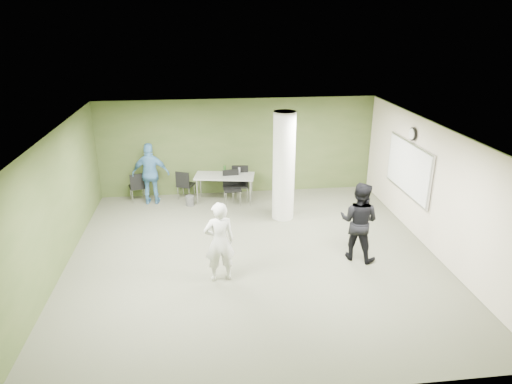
{
  "coord_description": "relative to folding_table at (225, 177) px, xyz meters",
  "views": [
    {
      "loc": [
        -1.0,
        -8.82,
        4.93
      ],
      "look_at": [
        0.17,
        1.0,
        1.13
      ],
      "focal_mm": 32.0,
      "sensor_mm": 36.0,
      "label": 1
    }
  ],
  "objects": [
    {
      "name": "wall_right_cream",
      "position": [
        4.44,
        -3.29,
        0.67
      ],
      "size": [
        0.02,
        8.0,
        2.8
      ],
      "primitive_type": "cube",
      "color": "beige",
      "rests_on": "floor"
    },
    {
      "name": "column",
      "position": [
        1.44,
        -1.29,
        0.67
      ],
      "size": [
        0.56,
        0.56,
        2.8
      ],
      "primitive_type": "cylinder",
      "color": "silver",
      "rests_on": "floor"
    },
    {
      "name": "folding_table",
      "position": [
        0.0,
        0.0,
        0.0
      ],
      "size": [
        1.75,
        0.99,
        1.03
      ],
      "rotation": [
        0.0,
        0.0,
        -0.17
      ],
      "color": "#9A9A94",
      "rests_on": "floor"
    },
    {
      "name": "wall_back",
      "position": [
        0.44,
        0.71,
        0.67
      ],
      "size": [
        8.0,
        2.8,
        0.02
      ],
      "primitive_type": "cube",
      "rotation": [
        1.57,
        0.0,
        0.0
      ],
      "color": "#3E5126",
      "rests_on": "floor"
    },
    {
      "name": "chair_table_left",
      "position": [
        0.18,
        -0.16,
        -0.18
      ],
      "size": [
        0.51,
        0.51,
        0.95
      ],
      "rotation": [
        0.0,
        0.0,
        0.08
      ],
      "color": "black",
      "rests_on": "floor"
    },
    {
      "name": "woman_white",
      "position": [
        -0.33,
        -4.14,
        0.1
      ],
      "size": [
        0.66,
        0.48,
        1.66
      ],
      "primitive_type": "imported",
      "rotation": [
        0.0,
        0.0,
        3.28
      ],
      "color": "silver",
      "rests_on": "floor"
    },
    {
      "name": "chair_table_right",
      "position": [
        0.44,
        0.08,
        -0.16
      ],
      "size": [
        0.53,
        0.53,
        0.99
      ],
      "rotation": [
        0.0,
        0.0,
        -0.09
      ],
      "color": "black",
      "rests_on": "floor"
    },
    {
      "name": "ceiling",
      "position": [
        0.44,
        -3.29,
        2.07
      ],
      "size": [
        8.0,
        8.0,
        0.0
      ],
      "primitive_type": "plane",
      "rotation": [
        3.14,
        0.0,
        0.0
      ],
      "color": "white",
      "rests_on": "wall_back"
    },
    {
      "name": "whiteboard",
      "position": [
        4.36,
        -2.09,
        0.77
      ],
      "size": [
        0.05,
        2.3,
        1.3
      ],
      "color": "silver",
      "rests_on": "wall_right_cream"
    },
    {
      "name": "floor",
      "position": [
        0.44,
        -3.29,
        -0.73
      ],
      "size": [
        8.0,
        8.0,
        0.0
      ],
      "primitive_type": "plane",
      "color": "#525341",
      "rests_on": "ground"
    },
    {
      "name": "wall_clock",
      "position": [
        4.36,
        -2.09,
        1.62
      ],
      "size": [
        0.06,
        0.32,
        0.32
      ],
      "color": "black",
      "rests_on": "wall_right_cream"
    },
    {
      "name": "man_black",
      "position": [
        2.65,
        -3.62,
        0.14
      ],
      "size": [
        1.07,
        1.03,
        1.74
      ],
      "primitive_type": "imported",
      "rotation": [
        0.0,
        0.0,
        2.53
      ],
      "color": "black",
      "rests_on": "floor"
    },
    {
      "name": "chair_back_left",
      "position": [
        -2.46,
        0.28,
        -0.23
      ],
      "size": [
        0.53,
        0.53,
        0.86
      ],
      "rotation": [
        0.0,
        0.0,
        3.42
      ],
      "color": "black",
      "rests_on": "floor"
    },
    {
      "name": "wastebasket",
      "position": [
        -1.0,
        -0.19,
        -0.6
      ],
      "size": [
        0.24,
        0.24,
        0.27
      ],
      "primitive_type": "cylinder",
      "color": "#4C4C4C",
      "rests_on": "floor"
    },
    {
      "name": "wall_left",
      "position": [
        -3.56,
        -3.29,
        0.67
      ],
      "size": [
        0.02,
        8.0,
        2.8
      ],
      "primitive_type": "cube",
      "color": "#3E5126",
      "rests_on": "floor"
    },
    {
      "name": "chair_back_right",
      "position": [
        -1.14,
        0.28,
        -0.23
      ],
      "size": [
        0.56,
        0.56,
        0.86
      ],
      "rotation": [
        0.0,
        0.0,
        2.74
      ],
      "color": "black",
      "rests_on": "floor"
    },
    {
      "name": "man_blue",
      "position": [
        -2.04,
        0.11,
        0.14
      ],
      "size": [
        1.05,
        0.49,
        1.74
      ],
      "primitive_type": "imported",
      "rotation": [
        0.0,
        0.0,
        3.08
      ],
      "color": "teal",
      "rests_on": "floor"
    }
  ]
}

